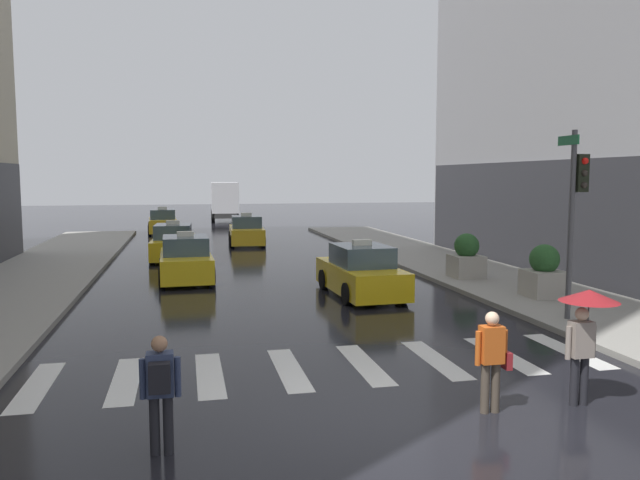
{
  "coord_description": "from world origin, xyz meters",
  "views": [
    {
      "loc": [
        -2.71,
        -8.7,
        3.77
      ],
      "look_at": [
        0.95,
        8.0,
        2.03
      ],
      "focal_mm": 34.64,
      "sensor_mm": 36.0,
      "label": 1
    }
  ],
  "objects_px": {
    "taxi_second": "(186,260)",
    "planter_near_corner": "(544,273)",
    "traffic_light_pole": "(576,198)",
    "pedestrian_with_handbag": "(492,356)",
    "pedestrian_with_backpack": "(160,386)",
    "planter_mid_block": "(466,257)",
    "taxi_fifth": "(163,223)",
    "taxi_lead": "(361,273)",
    "taxi_fourth": "(246,232)",
    "box_truck": "(224,200)",
    "pedestrian_with_umbrella": "(586,315)",
    "taxi_third": "(173,244)"
  },
  "relations": [
    {
      "from": "traffic_light_pole",
      "to": "pedestrian_with_umbrella",
      "type": "relative_size",
      "value": 2.47
    },
    {
      "from": "traffic_light_pole",
      "to": "pedestrian_with_handbag",
      "type": "xyz_separation_m",
      "value": [
        -4.92,
        -5.06,
        -2.32
      ]
    },
    {
      "from": "pedestrian_with_umbrella",
      "to": "pedestrian_with_handbag",
      "type": "xyz_separation_m",
      "value": [
        -1.66,
        0.01,
        -0.58
      ]
    },
    {
      "from": "taxi_lead",
      "to": "planter_near_corner",
      "type": "xyz_separation_m",
      "value": [
        5.17,
        -2.14,
        0.15
      ]
    },
    {
      "from": "taxi_second",
      "to": "planter_mid_block",
      "type": "relative_size",
      "value": 2.86
    },
    {
      "from": "taxi_lead",
      "to": "planter_mid_block",
      "type": "xyz_separation_m",
      "value": [
        4.5,
        1.77,
        0.15
      ]
    },
    {
      "from": "box_truck",
      "to": "pedestrian_with_handbag",
      "type": "xyz_separation_m",
      "value": [
        1.39,
        -44.93,
        -0.92
      ]
    },
    {
      "from": "taxi_fifth",
      "to": "box_truck",
      "type": "height_order",
      "value": "box_truck"
    },
    {
      "from": "taxi_third",
      "to": "taxi_fourth",
      "type": "distance_m",
      "value": 6.78
    },
    {
      "from": "taxi_fourth",
      "to": "pedestrian_with_backpack",
      "type": "height_order",
      "value": "taxi_fourth"
    },
    {
      "from": "taxi_fourth",
      "to": "pedestrian_with_handbag",
      "type": "bearing_deg",
      "value": -86.95
    },
    {
      "from": "taxi_third",
      "to": "taxi_fifth",
      "type": "distance_m",
      "value": 13.9
    },
    {
      "from": "taxi_fifth",
      "to": "pedestrian_with_umbrella",
      "type": "height_order",
      "value": "pedestrian_with_umbrella"
    },
    {
      "from": "traffic_light_pole",
      "to": "pedestrian_with_handbag",
      "type": "relative_size",
      "value": 2.91
    },
    {
      "from": "taxi_second",
      "to": "taxi_third",
      "type": "distance_m",
      "value": 6.08
    },
    {
      "from": "pedestrian_with_backpack",
      "to": "planter_near_corner",
      "type": "distance_m",
      "value": 13.81
    },
    {
      "from": "taxi_lead",
      "to": "box_truck",
      "type": "distance_m",
      "value": 34.99
    },
    {
      "from": "taxi_fourth",
      "to": "traffic_light_pole",
      "type": "bearing_deg",
      "value": -73.18
    },
    {
      "from": "pedestrian_with_backpack",
      "to": "pedestrian_with_handbag",
      "type": "distance_m",
      "value": 5.13
    },
    {
      "from": "taxi_fourth",
      "to": "pedestrian_with_umbrella",
      "type": "bearing_deg",
      "value": -83.31
    },
    {
      "from": "taxi_second",
      "to": "pedestrian_with_umbrella",
      "type": "relative_size",
      "value": 2.36
    },
    {
      "from": "traffic_light_pole",
      "to": "taxi_third",
      "type": "xyz_separation_m",
      "value": [
        -10.21,
        15.29,
        -2.53
      ]
    },
    {
      "from": "taxi_fourth",
      "to": "taxi_fifth",
      "type": "distance_m",
      "value": 9.63
    },
    {
      "from": "pedestrian_with_backpack",
      "to": "planter_mid_block",
      "type": "height_order",
      "value": "planter_mid_block"
    },
    {
      "from": "taxi_third",
      "to": "pedestrian_with_umbrella",
      "type": "xyz_separation_m",
      "value": [
        6.95,
        -20.36,
        0.79
      ]
    },
    {
      "from": "traffic_light_pole",
      "to": "box_truck",
      "type": "bearing_deg",
      "value": 98.98
    },
    {
      "from": "taxi_second",
      "to": "taxi_third",
      "type": "xyz_separation_m",
      "value": [
        -0.54,
        6.06,
        0.0
      ]
    },
    {
      "from": "pedestrian_with_umbrella",
      "to": "planter_near_corner",
      "type": "bearing_deg",
      "value": 61.76
    },
    {
      "from": "taxi_second",
      "to": "planter_near_corner",
      "type": "bearing_deg",
      "value": -31.04
    },
    {
      "from": "traffic_light_pole",
      "to": "taxi_fifth",
      "type": "bearing_deg",
      "value": 110.93
    },
    {
      "from": "traffic_light_pole",
      "to": "planter_near_corner",
      "type": "bearing_deg",
      "value": 70.77
    },
    {
      "from": "pedestrian_with_umbrella",
      "to": "box_truck",
      "type": "bearing_deg",
      "value": 93.88
    },
    {
      "from": "taxi_second",
      "to": "box_truck",
      "type": "distance_m",
      "value": 30.85
    },
    {
      "from": "taxi_lead",
      "to": "taxi_fourth",
      "type": "height_order",
      "value": "same"
    },
    {
      "from": "taxi_second",
      "to": "planter_near_corner",
      "type": "relative_size",
      "value": 2.86
    },
    {
      "from": "taxi_lead",
      "to": "pedestrian_with_handbag",
      "type": "bearing_deg",
      "value": -94.16
    },
    {
      "from": "taxi_lead",
      "to": "traffic_light_pole",
      "type": "bearing_deg",
      "value": -49.84
    },
    {
      "from": "pedestrian_with_handbag",
      "to": "pedestrian_with_backpack",
      "type": "bearing_deg",
      "value": -175.01
    },
    {
      "from": "taxi_third",
      "to": "taxi_fifth",
      "type": "xyz_separation_m",
      "value": [
        -0.94,
        13.87,
        0.0
      ]
    },
    {
      "from": "taxi_fourth",
      "to": "pedestrian_with_umbrella",
      "type": "relative_size",
      "value": 2.38
    },
    {
      "from": "pedestrian_with_backpack",
      "to": "planter_mid_block",
      "type": "bearing_deg",
      "value": 49.79
    },
    {
      "from": "planter_near_corner",
      "to": "taxi_second",
      "type": "bearing_deg",
      "value": 148.96
    },
    {
      "from": "taxi_fifth",
      "to": "taxi_third",
      "type": "bearing_deg",
      "value": -86.11
    },
    {
      "from": "taxi_second",
      "to": "taxi_fifth",
      "type": "relative_size",
      "value": 0.99
    },
    {
      "from": "taxi_second",
      "to": "planter_near_corner",
      "type": "distance_m",
      "value": 12.43
    },
    {
      "from": "taxi_fourth",
      "to": "taxi_second",
      "type": "bearing_deg",
      "value": -106.18
    },
    {
      "from": "box_truck",
      "to": "planter_near_corner",
      "type": "xyz_separation_m",
      "value": [
        7.29,
        -37.05,
        -0.98
      ]
    },
    {
      "from": "taxi_fifth",
      "to": "pedestrian_with_backpack",
      "type": "relative_size",
      "value": 2.8
    },
    {
      "from": "pedestrian_with_backpack",
      "to": "planter_mid_block",
      "type": "relative_size",
      "value": 1.03
    },
    {
      "from": "taxi_fourth",
      "to": "box_truck",
      "type": "xyz_separation_m",
      "value": [
        -0.01,
        19.04,
        1.13
      ]
    }
  ]
}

